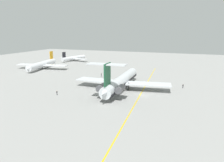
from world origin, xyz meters
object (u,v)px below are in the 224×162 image
object	(u,v)px
ground_crew_near_nose	(57,92)
safety_cone_nose	(109,76)
airliner_mid_right	(41,65)
airliner_far_right	(74,58)
main_jetliner	(120,81)
ground_crew_near_tail	(101,74)
ground_crew_portside	(183,86)

from	to	relation	value
ground_crew_near_nose	safety_cone_nose	xyz separation A→B (m)	(37.93, -5.04, -0.79)
airliner_mid_right	ground_crew_near_nose	distance (m)	59.61
airliner_far_right	safety_cone_nose	bearing A→B (deg)	-122.45
main_jetliner	ground_crew_near_tail	xyz separation A→B (m)	(20.95, 17.65, -2.36)
ground_crew_near_tail	airliner_mid_right	bearing A→B (deg)	-79.83
airliner_far_right	ground_crew_near_nose	size ratio (longest dim) A/B	15.04
airliner_mid_right	ground_crew_near_nose	bearing A→B (deg)	33.45
main_jetliner	airliner_far_right	world-z (taller)	main_jetliner
main_jetliner	ground_crew_portside	world-z (taller)	main_jetliner
ground_crew_near_nose	ground_crew_portside	bearing A→B (deg)	-106.83
ground_crew_portside	safety_cone_nose	distance (m)	38.59
ground_crew_near_nose	safety_cone_nose	size ratio (longest dim) A/B	3.06
main_jetliner	ground_crew_portside	bearing A→B (deg)	-66.28
airliner_mid_right	ground_crew_near_nose	world-z (taller)	airliner_mid_right
airliner_mid_right	ground_crew_near_tail	world-z (taller)	airliner_mid_right
airliner_mid_right	ground_crew_near_nose	size ratio (longest dim) A/B	19.07
main_jetliner	airliner_mid_right	xyz separation A→B (m)	(27.77, 60.38, -0.67)
ground_crew_near_tail	ground_crew_portside	distance (m)	41.56
airliner_mid_right	ground_crew_portside	xyz separation A→B (m)	(-16.18, -83.23, -1.67)
main_jetliner	safety_cone_nose	distance (m)	26.92
ground_crew_near_nose	safety_cone_nose	bearing A→B (deg)	-56.98
main_jetliner	airliner_far_right	xyz separation A→B (m)	(68.43, 61.81, -1.26)
airliner_mid_right	safety_cone_nose	size ratio (longest dim) A/B	58.31
ground_crew_near_nose	safety_cone_nose	distance (m)	38.27
airliner_far_right	ground_crew_near_tail	size ratio (longest dim) A/B	14.12
ground_crew_near_tail	safety_cone_nose	bearing A→B (deg)	135.61
airliner_mid_right	ground_crew_near_tail	bearing A→B (deg)	70.57
safety_cone_nose	ground_crew_near_nose	bearing A→B (deg)	172.43
ground_crew_near_tail	airliner_far_right	bearing A→B (deg)	-117.82
airliner_far_right	ground_crew_near_tail	distance (m)	64.85
airliner_far_right	safety_cone_nose	world-z (taller)	airliner_far_right
airliner_far_right	ground_crew_near_tail	xyz separation A→B (m)	(-47.48, -44.16, -1.10)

